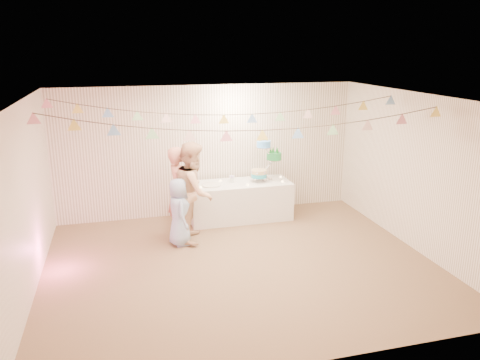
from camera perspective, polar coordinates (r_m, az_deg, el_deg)
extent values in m
plane|color=brown|center=(7.49, 0.09, -10.25)|extent=(6.00, 6.00, 0.00)
plane|color=white|center=(6.75, 0.10, 9.94)|extent=(6.00, 6.00, 0.00)
plane|color=white|center=(9.37, -3.85, 3.57)|extent=(6.00, 6.00, 0.00)
plane|color=white|center=(4.79, 7.89, -9.03)|extent=(6.00, 6.00, 0.00)
plane|color=white|center=(6.91, -24.72, -2.45)|extent=(5.00, 5.00, 0.00)
plane|color=white|center=(8.28, 20.59, 0.89)|extent=(5.00, 5.00, 0.00)
cube|color=white|center=(9.25, -0.03, -2.54)|extent=(1.98, 0.79, 0.74)
cylinder|color=white|center=(8.96, -3.54, -0.59)|extent=(0.37, 0.37, 0.02)
imported|color=tan|center=(8.34, -7.41, -1.50)|extent=(0.43, 0.62, 1.65)
imported|color=#E2B28B|center=(8.17, -5.65, -1.40)|extent=(0.87, 1.00, 1.76)
imported|color=#9AB1DA|center=(8.06, -7.44, -3.87)|extent=(0.42, 0.60, 1.18)
cylinder|color=#FFD88C|center=(8.83, -4.80, -0.87)|extent=(0.04, 0.04, 0.03)
cylinder|color=#FFD88C|center=(9.22, -2.42, -0.08)|extent=(0.04, 0.04, 0.03)
cylinder|color=#FFD88C|center=(8.95, 0.95, -0.57)|extent=(0.04, 0.04, 0.03)
cylinder|color=#FFD88C|center=(9.43, 1.69, 0.28)|extent=(0.04, 0.04, 0.03)
cylinder|color=#FFD88C|center=(9.20, 5.20, -0.17)|extent=(0.04, 0.04, 0.03)
cylinder|color=#FFD88C|center=(9.53, 4.98, 0.40)|extent=(0.04, 0.04, 0.03)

